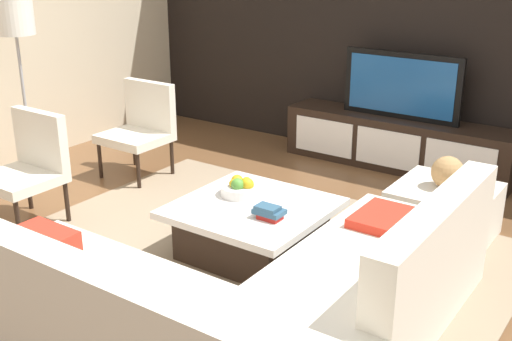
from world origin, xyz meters
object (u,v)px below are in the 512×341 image
(sectional_couch, at_px, (244,306))
(accent_chair_near, at_px, (29,162))
(book_stack, at_px, (269,212))
(fruit_bowl, at_px, (240,188))
(television, at_px, (402,86))
(ottoman, at_px, (443,212))
(accent_chair_far, at_px, (142,124))
(floor_lamp, at_px, (15,27))
(coffee_table, at_px, (253,228))
(decorative_ball, at_px, (448,172))
(media_console, at_px, (397,143))

(sectional_couch, distance_m, accent_chair_near, 2.41)
(book_stack, bearing_deg, fruit_bowl, 150.65)
(television, relative_size, sectional_couch, 0.48)
(ottoman, distance_m, accent_chair_far, 2.83)
(floor_lamp, bearing_deg, sectional_couch, -17.55)
(coffee_table, bearing_deg, television, 87.51)
(floor_lamp, distance_m, decorative_ball, 3.76)
(television, distance_m, sectional_couch, 3.32)
(media_console, distance_m, ottoman, 1.55)
(media_console, relative_size, sectional_couch, 0.93)
(ottoman, height_order, accent_chair_far, accent_chair_far)
(accent_chair_far, relative_size, decorative_ball, 3.67)
(fruit_bowl, xyz_separation_m, book_stack, (0.40, -0.22, -0.01))
(television, height_order, decorative_ball, television)
(television, height_order, coffee_table, television)
(accent_chair_near, xyz_separation_m, accent_chair_far, (-0.06, 1.27, 0.00))
(television, relative_size, decorative_ball, 4.85)
(coffee_table, bearing_deg, media_console, 87.51)
(accent_chair_far, bearing_deg, fruit_bowl, -33.47)
(fruit_bowl, bearing_deg, coffee_table, -29.49)
(sectional_couch, height_order, decorative_ball, sectional_couch)
(fruit_bowl, bearing_deg, ottoman, 38.32)
(decorative_ball, bearing_deg, fruit_bowl, -141.68)
(television, height_order, accent_chair_near, television)
(fruit_bowl, height_order, accent_chair_far, accent_chair_far)
(ottoman, relative_size, fruit_bowl, 2.50)
(media_console, distance_m, sectional_couch, 3.28)
(decorative_ball, height_order, book_stack, decorative_ball)
(ottoman, xyz_separation_m, decorative_ball, (-0.00, 0.00, 0.32))
(floor_lamp, bearing_deg, accent_chair_far, 45.59)
(accent_chair_far, distance_m, book_stack, 2.21)
(decorative_ball, bearing_deg, accent_chair_far, -174.54)
(floor_lamp, height_order, decorative_ball, floor_lamp)
(media_console, relative_size, book_stack, 11.30)
(media_console, bearing_deg, decorative_ball, -54.42)
(accent_chair_near, distance_m, accent_chair_far, 1.28)
(ottoman, xyz_separation_m, fruit_bowl, (-1.18, -0.93, 0.23))
(accent_chair_near, bearing_deg, television, 49.15)
(coffee_table, distance_m, decorative_ball, 1.48)
(sectional_couch, bearing_deg, accent_chair_near, 169.59)
(sectional_couch, height_order, accent_chair_far, accent_chair_far)
(accent_chair_near, height_order, accent_chair_far, same)
(accent_chair_near, height_order, floor_lamp, floor_lamp)
(media_console, bearing_deg, coffee_table, -92.49)
(accent_chair_near, height_order, decorative_ball, accent_chair_near)
(sectional_couch, bearing_deg, decorative_ball, 78.70)
(media_console, xyz_separation_m, book_stack, (0.12, -2.42, 0.18))
(television, relative_size, coffee_table, 1.15)
(accent_chair_near, distance_m, book_stack, 2.01)
(book_stack, bearing_deg, accent_chair_near, -168.89)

